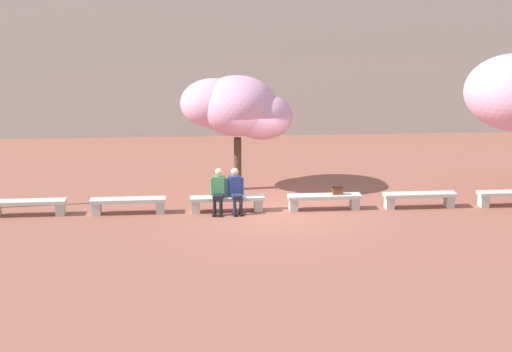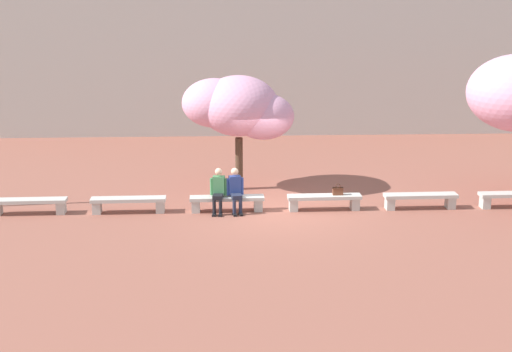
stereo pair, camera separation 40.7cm
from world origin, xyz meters
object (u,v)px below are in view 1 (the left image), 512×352
object	(u,v)px
stone_bench_near_east	(324,199)
stone_bench_center	(227,201)
stone_bench_west_end	(28,205)
handbag	(338,190)
stone_bench_near_west	(128,203)
cherry_tree_main	(236,107)
person_seated_right	(236,189)
stone_bench_east_end	(420,197)
person_seated_left	(219,189)

from	to	relation	value
stone_bench_near_east	stone_bench_center	bearing A→B (deg)	180.00
stone_bench_west_end	handbag	xyz separation A→B (m)	(8.92, 0.02, 0.27)
stone_bench_near_west	cherry_tree_main	distance (m)	4.62
stone_bench_near_east	handbag	size ratio (longest dim) A/B	6.37
handbag	cherry_tree_main	xyz separation A→B (m)	(-2.86, 2.31, 2.10)
stone_bench_west_end	person_seated_right	distance (m)	5.94
stone_bench_west_end	stone_bench_near_east	distance (m)	8.52
stone_bench_east_end	stone_bench_near_east	bearing A→B (deg)	180.00
stone_bench_near_west	cherry_tree_main	size ratio (longest dim) A/B	0.59
person_seated_right	cherry_tree_main	world-z (taller)	cherry_tree_main
stone_bench_west_end	person_seated_left	size ratio (longest dim) A/B	1.67
person_seated_left	handbag	bearing A→B (deg)	1.22
stone_bench_center	stone_bench_east_end	world-z (taller)	same
handbag	person_seated_right	bearing A→B (deg)	-178.58
stone_bench_west_end	handbag	distance (m)	8.92
stone_bench_center	stone_bench_east_end	bearing A→B (deg)	0.00
stone_bench_center	person_seated_left	xyz separation A→B (m)	(-0.24, -0.05, 0.39)
stone_bench_west_end	stone_bench_east_end	bearing A→B (deg)	0.00
stone_bench_center	person_seated_right	xyz separation A→B (m)	(0.25, -0.05, 0.39)
stone_bench_near_west	handbag	bearing A→B (deg)	0.20
stone_bench_near_west	stone_bench_east_end	bearing A→B (deg)	0.00
stone_bench_west_end	handbag	bearing A→B (deg)	0.14
stone_bench_west_end	stone_bench_east_end	distance (m)	11.36
stone_bench_east_end	person_seated_right	world-z (taller)	person_seated_right
stone_bench_near_east	stone_bench_west_end	bearing A→B (deg)	180.00
stone_bench_west_end	stone_bench_near_west	xyz separation A→B (m)	(2.84, 0.00, 0.00)
stone_bench_near_west	stone_bench_east_end	world-z (taller)	same
cherry_tree_main	person_seated_right	bearing A→B (deg)	-93.04
cherry_tree_main	stone_bench_west_end	bearing A→B (deg)	-158.98
stone_bench_near_west	person_seated_left	xyz separation A→B (m)	(2.60, -0.05, 0.39)
stone_bench_east_end	person_seated_left	size ratio (longest dim) A/B	1.67
stone_bench_center	cherry_tree_main	xyz separation A→B (m)	(0.37, 2.33, 2.36)
stone_bench_west_end	stone_bench_near_west	bearing A→B (deg)	0.00
stone_bench_center	stone_bench_near_east	size ratio (longest dim) A/B	1.00
stone_bench_center	cherry_tree_main	distance (m)	3.34
person_seated_right	person_seated_left	bearing A→B (deg)	-179.95
person_seated_left	cherry_tree_main	distance (m)	3.15
cherry_tree_main	stone_bench_center	bearing A→B (deg)	-99.08
stone_bench_near_east	person_seated_right	distance (m)	2.62
stone_bench_east_end	handbag	xyz separation A→B (m)	(-2.45, 0.02, 0.27)
stone_bench_near_west	stone_bench_center	bearing A→B (deg)	0.00
cherry_tree_main	person_seated_left	bearing A→B (deg)	-104.47
person_seated_right	stone_bench_west_end	bearing A→B (deg)	179.49
stone_bench_west_end	person_seated_left	bearing A→B (deg)	-0.56
stone_bench_center	person_seated_left	distance (m)	0.46
stone_bench_east_end	person_seated_left	xyz separation A→B (m)	(-5.92, -0.05, 0.39)
person_seated_right	cherry_tree_main	size ratio (longest dim) A/B	0.35
person_seated_left	stone_bench_near_east	bearing A→B (deg)	0.99
stone_bench_near_west	stone_bench_west_end	bearing A→B (deg)	180.00
stone_bench_near_west	handbag	xyz separation A→B (m)	(6.08, 0.02, 0.27)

